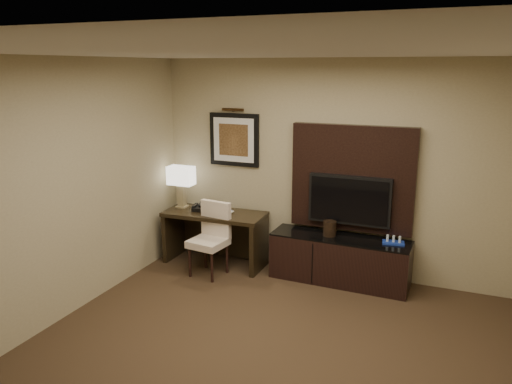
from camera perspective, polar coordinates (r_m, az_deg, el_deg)
The scene contains 17 objects.
floor at distance 4.60m, azimuth -0.51°, elevation -20.26°, with size 4.50×5.00×0.01m, color #342417.
ceiling at distance 3.80m, azimuth -0.61°, elevation 15.71°, with size 4.50×5.00×0.01m, color silver.
wall_back at distance 6.30m, azimuth 8.41°, elevation 2.60°, with size 4.50×0.01×2.70m, color tan.
wall_left at distance 5.27m, azimuth -23.69°, elevation -0.75°, with size 0.01×5.00×2.70m, color tan.
desk at distance 6.74m, azimuth -4.68°, elevation -5.26°, with size 1.34×0.57×0.72m, color black.
credenza at distance 6.27m, azimuth 9.52°, elevation -7.63°, with size 1.69×0.47×0.58m, color black.
tv_wall_panel at distance 6.19m, azimuth 10.94°, elevation 1.54°, with size 1.50×0.12×1.30m, color black.
tv at distance 6.16m, azimuth 10.64°, elevation -0.92°, with size 1.00×0.08×0.60m, color black.
artwork at distance 6.66m, azimuth -2.49°, elevation 5.99°, with size 0.70×0.04×0.70m, color black.
picture_light at distance 6.58m, azimuth -2.67°, elevation 9.39°, with size 0.04×0.04×0.30m, color #3E2813.
desk_chair at distance 6.36m, azimuth -5.49°, elevation -5.72°, with size 0.42×0.49×0.88m, color #F2DFCA, non-canonical shape.
table_lamp at distance 6.85m, azimuth -8.51°, elevation 0.45°, with size 0.33×0.19×0.54m, color #96865E, non-canonical shape.
desk_phone at distance 6.72m, azimuth -6.33°, elevation -1.68°, with size 0.21×0.19×0.10m, color black, non-canonical shape.
blue_folder at distance 6.57m, azimuth -4.10°, elevation -2.38°, with size 0.22×0.30×0.02m, color #1945A5.
book at distance 6.57m, azimuth -4.16°, elevation -1.51°, with size 0.16×0.02×0.21m, color beige.
ice_bucket at distance 6.18m, azimuth 8.41°, elevation -4.14°, with size 0.17×0.17×0.18m, color black.
minibar_tray at distance 6.07m, azimuth 15.45°, elevation -5.30°, with size 0.25×0.15×0.09m, color navy, non-canonical shape.
Camera 1 is at (1.49, -3.49, 2.60)m, focal length 35.00 mm.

